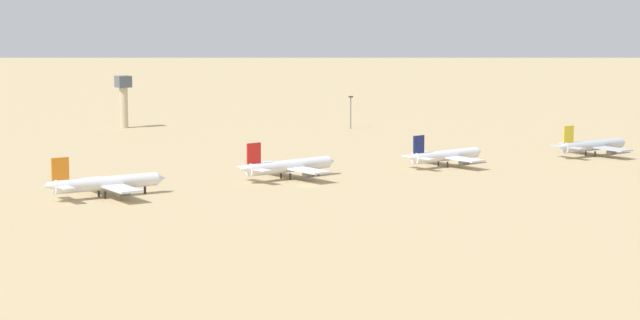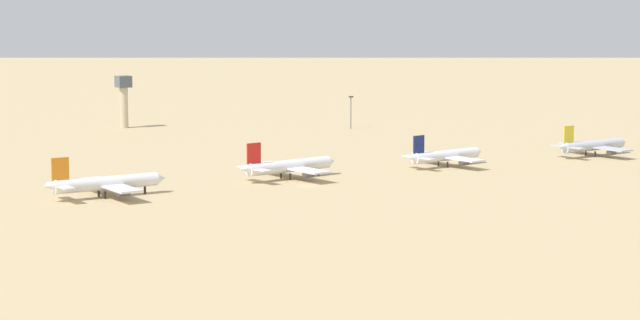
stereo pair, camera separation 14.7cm
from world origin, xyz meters
TOP-DOWN VIEW (x-y plane):
  - ground at (0.00, 0.00)m, footprint 4000.00×4000.00m
  - parked_jet_orange_2 at (-53.26, 10.96)m, footprint 33.18×27.77m
  - parked_jet_red_3 at (1.73, 13.69)m, footprint 33.18×28.15m
  - parked_jet_navy_4 at (53.83, 10.43)m, footprint 30.63×25.97m
  - parked_jet_yellow_5 at (108.22, 5.04)m, footprint 31.46×26.52m
  - control_tower at (15.09, 161.30)m, footprint 5.20×5.20m
  - light_pole_west at (87.05, 112.35)m, footprint 1.80×0.50m

SIDE VIEW (x-z plane):
  - ground at x=0.00m, z-range 0.00..0.00m
  - parked_jet_navy_4 at x=53.83m, z-range -1.74..8.37m
  - parked_jet_yellow_5 at x=108.22m, z-range -1.79..8.60m
  - parked_jet_red_3 at x=1.73m, z-range -1.89..9.07m
  - parked_jet_orange_2 at x=-53.26m, z-range -1.89..9.09m
  - light_pole_west at x=87.05m, z-range 1.15..13.67m
  - control_tower at x=15.09m, z-range 2.07..22.05m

